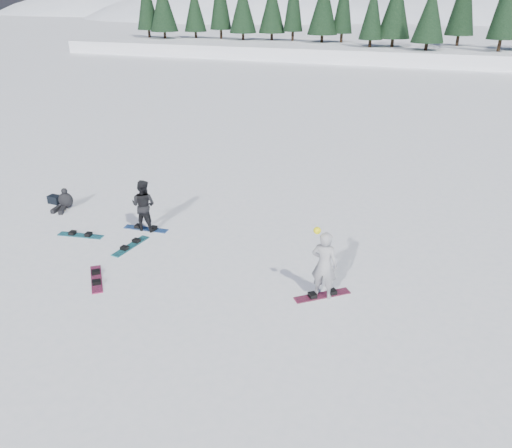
{
  "coord_description": "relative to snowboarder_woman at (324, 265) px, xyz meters",
  "views": [
    {
      "loc": [
        4.88,
        -10.48,
        6.98
      ],
      "look_at": [
        0.27,
        1.56,
        1.1
      ],
      "focal_mm": 35.0,
      "sensor_mm": 36.0,
      "label": 1
    }
  ],
  "objects": [
    {
      "name": "snowboarder_man",
      "position": [
        -6.42,
        1.86,
        -0.06
      ],
      "size": [
        0.86,
        0.68,
        1.71
      ],
      "primitive_type": "imported",
      "rotation": [
        0.0,
        0.0,
        3.18
      ],
      "color": "black",
      "rests_on": "ground"
    },
    {
      "name": "snowboard_loose_a",
      "position": [
        -6.18,
        0.62,
        -0.9
      ],
      "size": [
        0.42,
        1.52,
        0.03
      ],
      "primitive_type": "cube",
      "rotation": [
        0.0,
        0.0,
        1.48
      ],
      "color": "#177683",
      "rests_on": "ground"
    },
    {
      "name": "snowboard_man",
      "position": [
        -6.42,
        1.86,
        -0.9
      ],
      "size": [
        1.52,
        0.42,
        0.03
      ],
      "primitive_type": "cube",
      "rotation": [
        0.0,
        0.0,
        0.09
      ],
      "color": "#1C4B9D",
      "rests_on": "ground"
    },
    {
      "name": "ground",
      "position": [
        -2.59,
        -0.27,
        -0.92
      ],
      "size": [
        420.0,
        420.0,
        0.0
      ],
      "primitive_type": "plane",
      "color": "white",
      "rests_on": "ground"
    },
    {
      "name": "snowboard_woman",
      "position": [
        0.0,
        0.0,
        -0.9
      ],
      "size": [
        1.33,
        1.17,
        0.03
      ],
      "primitive_type": "cube",
      "rotation": [
        0.0,
        0.0,
        0.69
      ],
      "color": "maroon",
      "rests_on": "ground"
    },
    {
      "name": "gear_bag",
      "position": [
        -10.81,
        2.63,
        -0.77
      ],
      "size": [
        0.46,
        0.32,
        0.3
      ],
      "primitive_type": "cube",
      "rotation": [
        0.0,
        0.0,
        -0.04
      ],
      "color": "black",
      "rests_on": "ground"
    },
    {
      "name": "snowboarder_woman",
      "position": [
        0.0,
        0.0,
        0.0
      ],
      "size": [
        0.69,
        0.47,
        1.96
      ],
      "rotation": [
        0.0,
        0.0,
        3.08
      ],
      "color": "#A7A6AB",
      "rests_on": "ground"
    },
    {
      "name": "alpine_backdrop",
      "position": [
        -14.31,
        188.9,
        -14.89
      ],
      "size": [
        412.5,
        227.0,
        53.2
      ],
      "color": "white",
      "rests_on": "ground"
    },
    {
      "name": "seated_rider",
      "position": [
        -10.11,
        2.38,
        -0.63
      ],
      "size": [
        0.66,
        0.96,
        0.76
      ],
      "rotation": [
        0.0,
        0.0,
        0.32
      ],
      "color": "black",
      "rests_on": "ground"
    },
    {
      "name": "snowboard_loose_c",
      "position": [
        -8.11,
        0.69,
        -0.9
      ],
      "size": [
        1.53,
        0.52,
        0.03
      ],
      "primitive_type": "cube",
      "rotation": [
        0.0,
        0.0,
        0.16
      ],
      "color": "teal",
      "rests_on": "ground"
    },
    {
      "name": "snowboard_loose_b",
      "position": [
        -5.92,
        -1.39,
        -0.9
      ],
      "size": [
        1.17,
        1.34,
        0.03
      ],
      "primitive_type": "cube",
      "rotation": [
        0.0,
        0.0,
        -0.89
      ],
      "color": "#98214E",
      "rests_on": "ground"
    }
  ]
}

